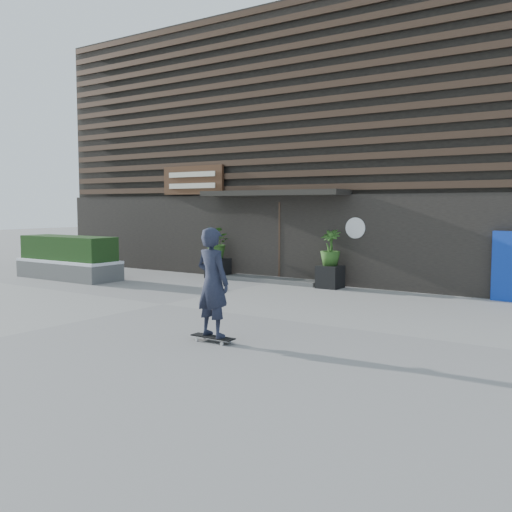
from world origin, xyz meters
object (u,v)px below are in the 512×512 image
Objects in this scene: planter_pot_left at (218,268)px; raised_bed at (69,270)px; planter_pot_right at (330,277)px; skateboarder at (213,283)px.

planter_pot_left is 4.49m from raised_bed.
planter_pot_left and planter_pot_right have the same top height.
skateboarder is (1.26, -6.59, 0.67)m from planter_pot_right.
planter_pot_left is 3.80m from planter_pot_right.
planter_pot_right is 6.74m from skateboarder.
skateboarder is at bearing -24.40° from raised_bed.
skateboarder is (8.68, -3.94, 0.72)m from raised_bed.
planter_pot_left is 0.32× the size of skateboarder.
planter_pot_left is at bearing 180.00° from planter_pot_right.
skateboarder reaches higher than planter_pot_right.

